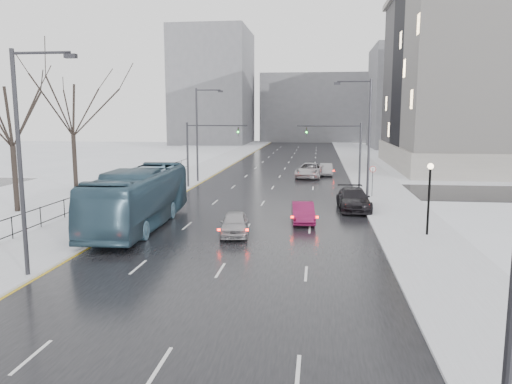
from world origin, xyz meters
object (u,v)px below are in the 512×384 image
at_px(sedan_right_near, 303,212).
at_px(streetlight_r_mid, 366,136).
at_px(streetlight_l_far, 199,130).
at_px(sedan_right_cross, 310,170).
at_px(bus, 139,198).
at_px(sedan_center_near, 235,223).
at_px(mast_signal_left, 198,147).
at_px(mast_signal_right, 349,148).
at_px(tree_park_d, 18,213).
at_px(sedan_right_far, 354,199).
at_px(streetlight_r_near, 509,199).
at_px(streetlight_l_near, 24,153).
at_px(tree_park_e, 76,192).
at_px(no_uturn_sign, 373,172).
at_px(sedan_right_distant, 326,169).
at_px(lamppost_r_mid, 429,188).

bearing_deg(sedan_right_near, streetlight_r_mid, 50.84).
bearing_deg(streetlight_l_far, sedan_right_cross, 26.00).
height_order(streetlight_r_mid, bus, streetlight_r_mid).
bearing_deg(sedan_center_near, mast_signal_left, 102.98).
bearing_deg(mast_signal_right, streetlight_r_mid, -84.00).
relative_size(tree_park_d, streetlight_r_mid, 1.25).
relative_size(sedan_center_near, sedan_right_far, 0.72).
height_order(streetlight_l_far, mast_signal_right, streetlight_l_far).
relative_size(streetlight_r_near, streetlight_l_near, 1.00).
relative_size(tree_park_d, mast_signal_right, 1.92).
xyz_separation_m(streetlight_l_near, bus, (1.17, 10.49, -3.69)).
distance_m(tree_park_e, sedan_right_far, 26.09).
bearing_deg(mast_signal_left, sedan_right_cross, 41.83).
bearing_deg(sedan_right_near, tree_park_e, 148.18).
relative_size(tree_park_d, sedan_right_far, 2.21).
height_order(streetlight_r_near, mast_signal_left, streetlight_r_near).
xyz_separation_m(tree_park_e, streetlight_l_far, (10.03, 8.00, 5.62)).
bearing_deg(sedan_right_near, no_uturn_sign, 57.29).
relative_size(mast_signal_right, mast_signal_left, 1.00).
bearing_deg(streetlight_r_mid, mast_signal_left, 152.69).
distance_m(mast_signal_left, sedan_right_distant, 17.95).
height_order(streetlight_l_near, mast_signal_left, streetlight_l_near).
relative_size(mast_signal_right, sedan_right_far, 1.15).
bearing_deg(sedan_right_near, sedan_right_distant, 80.83).
xyz_separation_m(tree_park_e, sedan_right_distant, (23.62, 16.18, 0.74)).
distance_m(mast_signal_right, mast_signal_left, 14.65).
distance_m(streetlight_r_near, streetlight_r_mid, 30.00).
relative_size(tree_park_e, streetlight_l_far, 1.35).
relative_size(streetlight_r_near, mast_signal_left, 1.54).
height_order(tree_park_e, sedan_right_far, tree_park_e).
bearing_deg(sedan_center_near, sedan_right_cross, 75.23).
bearing_deg(sedan_right_distant, sedan_center_near, -102.30).
bearing_deg(sedan_right_distant, sedan_right_far, -86.93).
bearing_deg(sedan_right_near, lamppost_r_mid, -27.52).
xyz_separation_m(sedan_right_far, sedan_right_distant, (-1.78, 22.09, -0.12)).
xyz_separation_m(streetlight_l_near, no_uturn_sign, (17.37, 24.00, -3.32)).
bearing_deg(mast_signal_left, sedan_center_near, -70.20).
xyz_separation_m(mast_signal_right, sedan_right_near, (-3.83, -14.91, -3.38)).
height_order(lamppost_r_mid, sedan_center_near, lamppost_r_mid).
distance_m(lamppost_r_mid, sedan_right_cross, 28.76).
bearing_deg(sedan_right_cross, mast_signal_right, -60.80).
distance_m(streetlight_l_far, sedan_center_near, 24.69).
distance_m(no_uturn_sign, sedan_right_distant, 16.69).
relative_size(streetlight_l_far, mast_signal_left, 1.54).
height_order(lamppost_r_mid, sedan_right_far, lamppost_r_mid).
distance_m(streetlight_r_mid, bus, 18.28).
relative_size(bus, sedan_center_near, 3.32).
xyz_separation_m(tree_park_e, streetlight_r_near, (26.37, -34.00, 5.62)).
height_order(streetlight_l_near, bus, streetlight_l_near).
relative_size(streetlight_r_mid, sedan_right_distant, 2.36).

